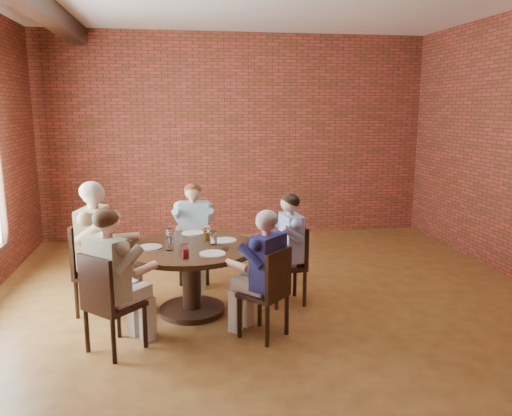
{
  "coord_description": "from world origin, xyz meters",
  "views": [
    {
      "loc": [
        -1.01,
        -4.95,
        2.18
      ],
      "look_at": [
        -0.07,
        1.0,
        0.97
      ],
      "focal_mm": 35.0,
      "sensor_mm": 36.0,
      "label": 1
    }
  ],
  "objects": [
    {
      "name": "diner_d",
      "position": [
        -1.61,
        -0.57,
        0.66
      ],
      "size": [
        0.82,
        0.83,
        1.33
      ],
      "primitive_type": null,
      "rotation": [
        0.0,
        0.0,
        2.38
      ],
      "color": "tan",
      "rests_on": "floor"
    },
    {
      "name": "diner_a",
      "position": [
        0.16,
        0.3,
        0.63
      ],
      "size": [
        0.64,
        0.54,
        1.25
      ],
      "primitive_type": null,
      "rotation": [
        0.0,
        0.0,
        -1.46
      ],
      "color": "#465FB7",
      "rests_on": "floor"
    },
    {
      "name": "plate_a",
      "position": [
        -0.52,
        0.31,
        0.76
      ],
      "size": [
        0.26,
        0.26,
        0.01
      ],
      "primitive_type": "cylinder",
      "color": "white",
      "rests_on": "dining_table"
    },
    {
      "name": "diner_b",
      "position": [
        -0.84,
        1.19,
        0.63
      ],
      "size": [
        0.52,
        0.62,
        1.26
      ],
      "primitive_type": null,
      "rotation": [
        0.0,
        0.0,
        -0.06
      ],
      "color": "#9BB6C6",
      "rests_on": "floor"
    },
    {
      "name": "chair_c",
      "position": [
        -1.95,
        0.39,
        0.53
      ],
      "size": [
        0.55,
        0.55,
        0.99
      ],
      "rotation": [
        0.0,
        0.0,
        1.37
      ],
      "color": "black",
      "rests_on": "floor"
    },
    {
      "name": "glass_f",
      "position": [
        -0.96,
        -0.26,
        0.82
      ],
      "size": [
        0.07,
        0.07,
        0.14
      ],
      "primitive_type": "cylinder",
      "color": "white",
      "rests_on": "dining_table"
    },
    {
      "name": "smartphone",
      "position": [
        -0.55,
        -0.02,
        0.75
      ],
      "size": [
        0.1,
        0.15,
        0.01
      ],
      "primitive_type": "cube",
      "rotation": [
        0.0,
        0.0,
        -0.24
      ],
      "color": "black",
      "rests_on": "dining_table"
    },
    {
      "name": "glass_d",
      "position": [
        -1.11,
        0.27,
        0.82
      ],
      "size": [
        0.07,
        0.07,
        0.14
      ],
      "primitive_type": "cylinder",
      "color": "white",
      "rests_on": "dining_table"
    },
    {
      "name": "chair_a",
      "position": [
        0.24,
        0.31,
        0.49
      ],
      "size": [
        0.43,
        0.43,
        0.89
      ],
      "rotation": [
        0.0,
        0.0,
        -1.46
      ],
      "color": "black",
      "rests_on": "floor"
    },
    {
      "name": "glass_b",
      "position": [
        -0.72,
        0.37,
        0.82
      ],
      "size": [
        0.07,
        0.07,
        0.14
      ],
      "primitive_type": "cylinder",
      "color": "white",
      "rests_on": "dining_table"
    },
    {
      "name": "glass_e",
      "position": [
        -1.12,
        0.04,
        0.82
      ],
      "size": [
        0.07,
        0.07,
        0.14
      ],
      "primitive_type": "cylinder",
      "color": "white",
      "rests_on": "dining_table"
    },
    {
      "name": "plate_b",
      "position": [
        -0.86,
        0.7,
        0.76
      ],
      "size": [
        0.26,
        0.26,
        0.01
      ],
      "primitive_type": "cylinder",
      "color": "white",
      "rests_on": "dining_table"
    },
    {
      "name": "wall_back",
      "position": [
        0.0,
        3.5,
        1.7
      ],
      "size": [
        7.0,
        0.0,
        7.0
      ],
      "primitive_type": "plane",
      "rotation": [
        1.57,
        0.0,
        0.0
      ],
      "color": "maroon",
      "rests_on": "ground"
    },
    {
      "name": "chair_e",
      "position": [
        -0.18,
        -0.55,
        0.49
      ],
      "size": [
        0.55,
        0.55,
        0.89
      ],
      "rotation": [
        0.0,
        0.0,
        3.91
      ],
      "color": "black",
      "rests_on": "floor"
    },
    {
      "name": "diner_e",
      "position": [
        -0.24,
        -0.5,
        0.63
      ],
      "size": [
        0.75,
        0.76,
        1.25
      ],
      "primitive_type": null,
      "rotation": [
        0.0,
        0.0,
        3.91
      ],
      "color": "#1A1B4A",
      "rests_on": "floor"
    },
    {
      "name": "chair_b",
      "position": [
        -0.83,
        1.26,
        0.49
      ],
      "size": [
        0.41,
        0.41,
        0.89
      ],
      "rotation": [
        0.0,
        0.0,
        -0.06
      ],
      "color": "black",
      "rests_on": "floor"
    },
    {
      "name": "plate_d",
      "position": [
        -0.69,
        -0.18,
        0.76
      ],
      "size": [
        0.26,
        0.26,
        0.01
      ],
      "primitive_type": "cylinder",
      "color": "white",
      "rests_on": "dining_table"
    },
    {
      "name": "glass_c",
      "position": [
        -1.12,
        0.39,
        0.82
      ],
      "size": [
        0.07,
        0.07,
        0.14
      ],
      "primitive_type": "cylinder",
      "color": "white",
      "rests_on": "dining_table"
    },
    {
      "name": "dining_table",
      "position": [
        -0.9,
        0.18,
        0.53
      ],
      "size": [
        1.4,
        1.4,
        0.75
      ],
      "color": "black",
      "rests_on": "floor"
    },
    {
      "name": "diner_c",
      "position": [
        -1.86,
        0.37,
        0.71
      ],
      "size": [
        0.82,
        0.71,
        1.42
      ],
      "primitive_type": null,
      "rotation": [
        0.0,
        0.0,
        1.37
      ],
      "color": "brown",
      "rests_on": "floor"
    },
    {
      "name": "plate_c",
      "position": [
        -1.32,
        0.16,
        0.76
      ],
      "size": [
        0.26,
        0.26,
        0.01
      ],
      "primitive_type": "cylinder",
      "color": "white",
      "rests_on": "dining_table"
    },
    {
      "name": "glass_a",
      "position": [
        -0.65,
        0.19,
        0.82
      ],
      "size": [
        0.07,
        0.07,
        0.14
      ],
      "primitive_type": "cylinder",
      "color": "white",
      "rests_on": "dining_table"
    },
    {
      "name": "chair_d",
      "position": [
        -1.67,
        -0.63,
        0.51
      ],
      "size": [
        0.6,
        0.6,
        0.93
      ],
      "rotation": [
        0.0,
        0.0,
        2.38
      ],
      "color": "black",
      "rests_on": "floor"
    },
    {
      "name": "wall_front",
      "position": [
        0.0,
        -3.5,
        1.7
      ],
      "size": [
        7.0,
        0.0,
        7.0
      ],
      "primitive_type": "plane",
      "rotation": [
        -1.57,
        0.0,
        0.0
      ],
      "color": "maroon",
      "rests_on": "ground"
    },
    {
      "name": "floor",
      "position": [
        0.0,
        0.0,
        0.0
      ],
      "size": [
        7.0,
        7.0,
        0.0
      ],
      "primitive_type": "plane",
      "color": "olive",
      "rests_on": "ground"
    }
  ]
}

